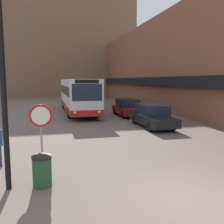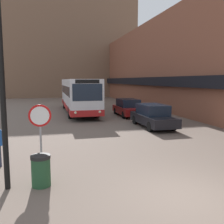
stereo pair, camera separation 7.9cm
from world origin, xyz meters
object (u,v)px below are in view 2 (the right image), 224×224
street_lamp (12,56)px  city_bus (78,95)px  parked_car_front (153,116)px  parked_car_middle (128,108)px  trash_bin (41,170)px  stop_sign (40,123)px

street_lamp → city_bus: bearing=77.8°
parked_car_front → parked_car_middle: parked_car_front is taller
trash_bin → street_lamp: bearing=176.4°
stop_sign → street_lamp: bearing=-118.9°
parked_car_front → stop_sign: size_ratio=1.93×
city_bus → trash_bin: city_bus is taller
parked_car_front → trash_bin: (-7.07, -8.09, -0.29)m
parked_car_front → street_lamp: (-7.74, -8.05, 3.07)m
city_bus → parked_car_front: bearing=-66.2°
stop_sign → city_bus: bearing=79.1°
stop_sign → street_lamp: street_lamp is taller
parked_car_middle → stop_sign: bearing=-119.8°
parked_car_front → stop_sign: (-7.09, -6.87, 0.95)m
parked_car_middle → trash_bin: parked_car_middle is taller
parked_car_front → parked_car_middle: bearing=90.0°
parked_car_middle → trash_bin: bearing=-117.5°
parked_car_front → trash_bin: bearing=-131.2°
stop_sign → trash_bin: 1.73m
parked_car_front → street_lamp: street_lamp is taller
street_lamp → parked_car_middle: bearing=60.3°
city_bus → parked_car_front: 10.00m
parked_car_middle → parked_car_front: bearing=-90.0°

